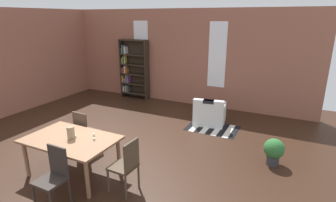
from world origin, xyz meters
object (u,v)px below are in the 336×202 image
object	(u,v)px
vase_on_table	(71,133)
dining_chair_head_right	(126,164)
dining_table	(71,142)
armchair_white	(210,114)
dining_chair_near_right	(54,175)
dining_chair_far_left	(85,131)
bookshelf_tall	(133,69)
potted_plant_by_shelf	(274,150)

from	to	relation	value
vase_on_table	dining_chair_head_right	bearing A→B (deg)	-0.15
dining_table	dining_chair_head_right	xyz separation A→B (m)	(1.19, -0.00, -0.14)
armchair_white	vase_on_table	bearing A→B (deg)	-112.71
dining_chair_near_right	dining_chair_far_left	distance (m)	1.67
bookshelf_tall	potted_plant_by_shelf	size ratio (longest dim) A/B	3.80
dining_table	potted_plant_by_shelf	distance (m)	3.87
dining_table	bookshelf_tall	bearing A→B (deg)	110.46
armchair_white	dining_chair_far_left	bearing A→B (deg)	-123.90
dining_chair_near_right	armchair_white	bearing A→B (deg)	75.25
bookshelf_tall	potted_plant_by_shelf	bearing A→B (deg)	-28.52
dining_table	dining_chair_head_right	distance (m)	1.20
dining_table	potted_plant_by_shelf	world-z (taller)	dining_table
dining_chair_head_right	bookshelf_tall	bearing A→B (deg)	121.95
dining_chair_far_left	potted_plant_by_shelf	world-z (taller)	dining_chair_far_left
vase_on_table	dining_chair_near_right	world-z (taller)	vase_on_table
bookshelf_tall	armchair_white	xyz separation A→B (m)	(3.27, -1.23, -0.75)
potted_plant_by_shelf	dining_table	bearing A→B (deg)	-148.72
dining_chair_near_right	potted_plant_by_shelf	size ratio (longest dim) A/B	1.75
dining_chair_near_right	dining_chair_far_left	xyz separation A→B (m)	(-0.74, 1.49, 0.00)
dining_chair_far_left	armchair_white	size ratio (longest dim) A/B	1.05
dining_table	dining_chair_far_left	distance (m)	0.85
vase_on_table	potted_plant_by_shelf	bearing A→B (deg)	31.42
vase_on_table	dining_chair_far_left	world-z (taller)	vase_on_table
bookshelf_tall	armchair_white	world-z (taller)	bookshelf_tall
bookshelf_tall	vase_on_table	bearing A→B (deg)	-69.34
vase_on_table	dining_table	bearing A→B (deg)	180.00
vase_on_table	dining_chair_near_right	size ratio (longest dim) A/B	0.24
potted_plant_by_shelf	bookshelf_tall	bearing A→B (deg)	151.48
vase_on_table	armchair_white	size ratio (longest dim) A/B	0.25
dining_chair_near_right	bookshelf_tall	world-z (taller)	bookshelf_tall
vase_on_table	potted_plant_by_shelf	world-z (taller)	vase_on_table
vase_on_table	potted_plant_by_shelf	distance (m)	3.88
dining_chair_near_right	dining_chair_head_right	xyz separation A→B (m)	(0.82, 0.74, 0.00)
dining_chair_near_right	vase_on_table	bearing A→B (deg)	115.19
bookshelf_tall	potted_plant_by_shelf	xyz separation A→B (m)	(5.07, -2.76, -0.72)
dining_chair_far_left	dining_chair_head_right	distance (m)	1.74
dining_chair_near_right	dining_chair_head_right	bearing A→B (deg)	42.09
dining_chair_near_right	dining_chair_head_right	size ratio (longest dim) A/B	1.00
dining_table	dining_chair_head_right	bearing A→B (deg)	-0.15
dining_chair_head_right	bookshelf_tall	world-z (taller)	bookshelf_tall
dining_table	dining_chair_head_right	size ratio (longest dim) A/B	1.73
dining_chair_far_left	dining_chair_head_right	size ratio (longest dim) A/B	1.00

